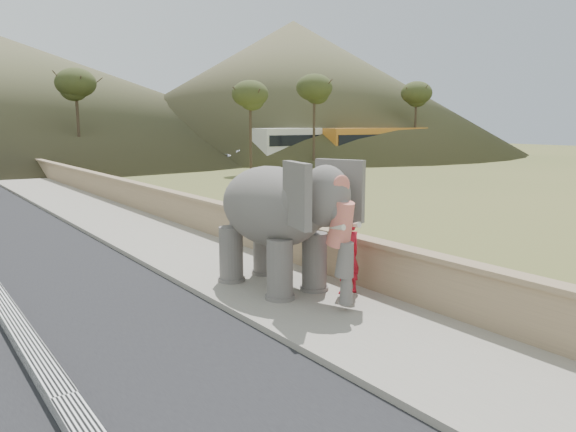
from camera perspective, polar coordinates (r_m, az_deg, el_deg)
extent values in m
plane|color=olive|center=(10.05, 8.48, -11.91)|extent=(160.00, 160.00, 0.00)
cube|color=#9E9687|center=(18.28, -13.76, -2.02)|extent=(3.00, 120.00, 0.15)
cube|color=tan|center=(18.85, -9.16, -0.05)|extent=(0.30, 120.00, 1.10)
imported|color=brown|center=(23.60, 1.04, 2.31)|extent=(1.71, 0.98, 1.36)
imported|color=#B7B6BD|center=(48.24, -4.16, 6.05)|extent=(4.44, 2.35, 1.44)
cube|color=white|center=(50.35, 2.54, 7.15)|extent=(11.10, 2.97, 3.10)
cube|color=orange|center=(52.37, 8.84, 7.14)|extent=(11.09, 2.91, 3.10)
cone|color=brown|center=(72.62, 0.53, 12.99)|extent=(56.00, 56.00, 16.00)
imported|color=red|center=(11.57, 6.12, -3.97)|extent=(0.59, 0.39, 1.62)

